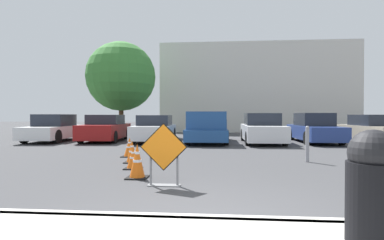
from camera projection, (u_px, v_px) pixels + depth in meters
ground_plane at (216, 146)px, 13.77m from camera, size 96.00×96.00×0.00m
curb_lip at (211, 222)px, 3.80m from camera, size 23.22×0.20×0.14m
road_closed_sign at (164, 153)px, 6.00m from camera, size 0.96×0.20×1.28m
traffic_cone_nearest at (137, 161)px, 6.79m from camera, size 0.47×0.47×0.78m
traffic_cone_second at (133, 158)px, 7.97m from camera, size 0.43×0.43×0.59m
traffic_cone_third at (132, 152)px, 9.00m from camera, size 0.44×0.44×0.67m
traffic_cone_fourth at (130, 147)px, 10.29m from camera, size 0.51×0.51×0.66m
parked_car_nearest at (54, 129)px, 16.45m from camera, size 2.06×4.46×1.48m
parked_car_second at (105, 129)px, 16.45m from camera, size 2.12×4.26×1.45m
parked_car_third at (155, 129)px, 15.95m from camera, size 2.02×4.13×1.43m
pickup_truck at (207, 129)px, 15.47m from camera, size 2.12×5.03×1.60m
parked_car_fourth at (262, 129)px, 15.37m from camera, size 1.94×4.52×1.53m
parked_car_fifth at (314, 129)px, 15.77m from camera, size 1.84×4.68×1.54m
parked_car_sixth at (375, 130)px, 15.03m from camera, size 2.05×4.75×1.46m
trash_bin at (373, 186)px, 3.00m from camera, size 0.51×0.51×1.15m
bollard_nearest at (307, 143)px, 9.12m from camera, size 0.12×0.12×1.10m
bollard_second at (374, 147)px, 8.96m from camera, size 0.12×0.12×0.91m
building_facade_backdrop at (255, 89)px, 26.72m from camera, size 16.31×5.00×7.46m
street_tree_behind_lot at (121, 77)px, 20.68m from camera, size 4.75×4.75×6.48m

